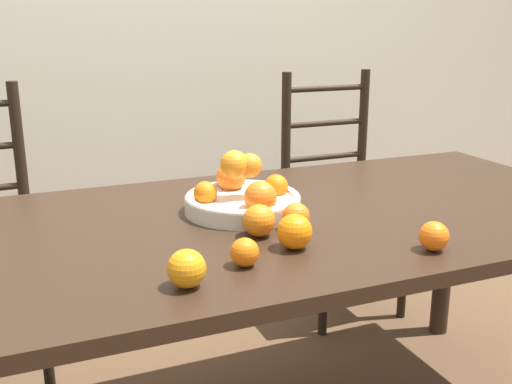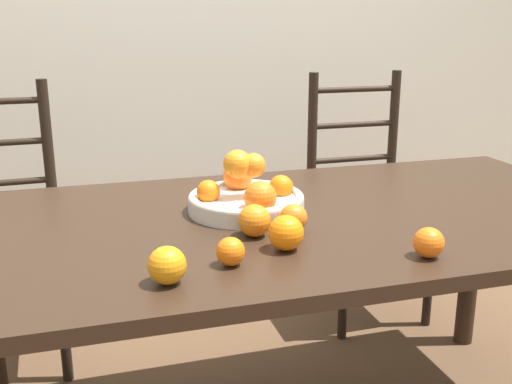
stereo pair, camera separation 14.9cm
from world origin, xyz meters
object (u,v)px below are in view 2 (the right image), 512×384
Objects in this scene: orange_loose_2 at (293,218)px; orange_loose_1 at (286,233)px; chair_right at (365,201)px; fruit_bowl at (246,196)px; orange_loose_4 at (167,265)px; orange_loose_5 at (429,243)px; orange_loose_3 at (254,221)px; orange_loose_0 at (231,252)px.

orange_loose_1 is at bearing -117.59° from orange_loose_2.
chair_right is (0.70, 1.00, -0.27)m from orange_loose_1.
fruit_bowl is 4.57× the size of orange_loose_2.
fruit_bowl is 1.04m from chair_right.
fruit_bowl is at bearing 55.91° from orange_loose_4.
orange_loose_4 is 1.14× the size of orange_loose_5.
orange_loose_1 is at bearing 20.43° from orange_loose_4.
fruit_bowl is 4.09× the size of orange_loose_4.
orange_loose_4 is 1.50m from chair_right.
chair_right is (0.75, 0.89, -0.27)m from orange_loose_3.
orange_loose_0 is 0.15m from orange_loose_4.
orange_loose_2 is 0.40m from orange_loose_4.
chair_right reaches higher than orange_loose_5.
orange_loose_5 is (0.56, -0.02, -0.00)m from orange_loose_4.
orange_loose_1 is at bearing 19.94° from orange_loose_0.
orange_loose_1 is 1.03× the size of orange_loose_3.
fruit_bowl reaches higher than orange_loose_5.
orange_loose_5 is at bearing -10.49° from orange_loose_0.
fruit_bowl is 5.08× the size of orange_loose_0.
orange_loose_4 reaches higher than orange_loose_5.
orange_loose_1 reaches higher than orange_loose_0.
orange_loose_3 is at bearing 57.85° from orange_loose_0.
orange_loose_4 is (-0.34, -0.22, 0.00)m from orange_loose_2.
fruit_bowl is at bearing 110.11° from orange_loose_2.
chair_right is at bearing 50.14° from orange_loose_3.
orange_loose_0 is 0.90× the size of orange_loose_2.
orange_loose_3 is 1.19m from chair_right.
orange_loose_3 is 0.31m from orange_loose_4.
orange_loose_3 is 0.40m from orange_loose_5.
fruit_bowl is 0.48m from orange_loose_4.
orange_loose_5 is (0.32, -0.23, -0.01)m from orange_loose_3.
orange_loose_4 is at bearing -138.70° from orange_loose_3.
fruit_bowl is 4.65× the size of orange_loose_5.
orange_loose_2 is at bearing 132.58° from orange_loose_5.
orange_loose_0 is at bearing -122.15° from orange_loose_3.
orange_loose_1 is 1.06× the size of orange_loose_4.
orange_loose_5 is at bearing -55.78° from fruit_bowl.
orange_loose_1 reaches higher than orange_loose_5.
fruit_bowl is 0.51m from orange_loose_5.
fruit_bowl is 3.98× the size of orange_loose_3.
orange_loose_2 is at bearing 32.68° from orange_loose_4.
orange_loose_2 is 0.07× the size of chair_right.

